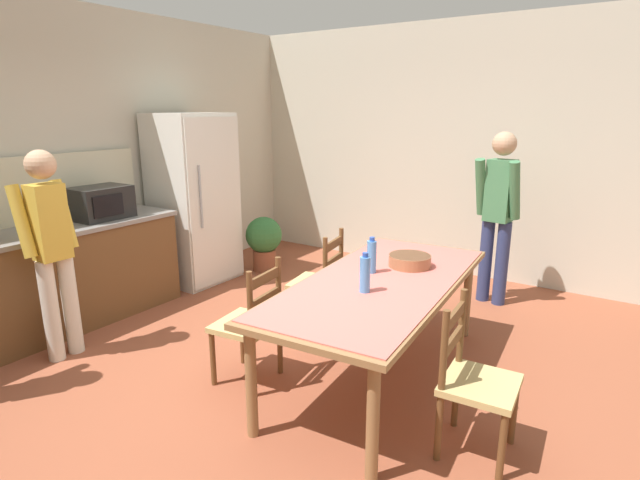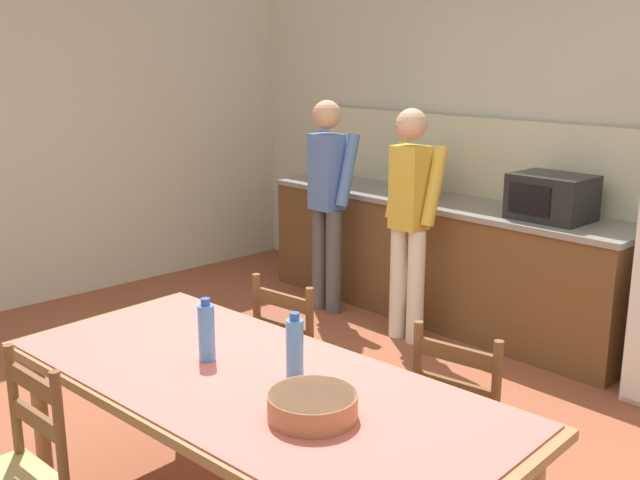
{
  "view_description": "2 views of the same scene",
  "coord_description": "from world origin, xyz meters",
  "px_view_note": "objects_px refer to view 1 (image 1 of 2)",
  "views": [
    {
      "loc": [
        -2.53,
        -2.05,
        1.93
      ],
      "look_at": [
        0.45,
        -0.07,
        0.99
      ],
      "focal_mm": 28.0,
      "sensor_mm": 36.0,
      "label": 1
    },
    {
      "loc": [
        2.65,
        -2.23,
        2.01
      ],
      "look_at": [
        0.24,
        0.03,
        1.18
      ],
      "focal_mm": 42.0,
      "sensor_mm": 36.0,
      "label": 2
    }
  ],
  "objects_px": {
    "serving_bowl": "(410,260)",
    "potted_plant": "(264,240)",
    "chair_side_far_right": "(319,282)",
    "bottle_off_centre": "(372,256)",
    "bottle_near_centre": "(365,274)",
    "chair_side_near_left": "(474,381)",
    "refrigerator": "(194,199)",
    "person_by_table": "(498,210)",
    "person_at_counter": "(51,245)",
    "chair_side_far_left": "(250,324)",
    "microwave": "(101,203)",
    "dining_table": "(380,289)"
  },
  "relations": [
    {
      "from": "chair_side_far_right",
      "to": "serving_bowl",
      "type": "bearing_deg",
      "value": 77.0
    },
    {
      "from": "bottle_off_centre",
      "to": "serving_bowl",
      "type": "relative_size",
      "value": 0.84
    },
    {
      "from": "chair_side_near_left",
      "to": "microwave",
      "type": "bearing_deg",
      "value": 84.36
    },
    {
      "from": "serving_bowl",
      "to": "chair_side_far_right",
      "type": "height_order",
      "value": "chair_side_far_right"
    },
    {
      "from": "bottle_off_centre",
      "to": "person_by_table",
      "type": "height_order",
      "value": "person_by_table"
    },
    {
      "from": "refrigerator",
      "to": "chair_side_far_right",
      "type": "relative_size",
      "value": 2.07
    },
    {
      "from": "bottle_near_centre",
      "to": "person_at_counter",
      "type": "distance_m",
      "value": 2.42
    },
    {
      "from": "bottle_near_centre",
      "to": "potted_plant",
      "type": "distance_m",
      "value": 2.97
    },
    {
      "from": "serving_bowl",
      "to": "chair_side_near_left",
      "type": "height_order",
      "value": "chair_side_near_left"
    },
    {
      "from": "bottle_near_centre",
      "to": "chair_side_near_left",
      "type": "bearing_deg",
      "value": -101.54
    },
    {
      "from": "dining_table",
      "to": "refrigerator",
      "type": "bearing_deg",
      "value": 73.79
    },
    {
      "from": "chair_side_far_left",
      "to": "chair_side_near_left",
      "type": "bearing_deg",
      "value": 87.37
    },
    {
      "from": "chair_side_far_left",
      "to": "person_by_table",
      "type": "distance_m",
      "value": 2.77
    },
    {
      "from": "person_by_table",
      "to": "chair_side_far_right",
      "type": "bearing_deg",
      "value": -27.39
    },
    {
      "from": "dining_table",
      "to": "serving_bowl",
      "type": "xyz_separation_m",
      "value": [
        0.4,
        -0.04,
        0.12
      ]
    },
    {
      "from": "chair_side_far_left",
      "to": "person_at_counter",
      "type": "bearing_deg",
      "value": -77.01
    },
    {
      "from": "dining_table",
      "to": "serving_bowl",
      "type": "distance_m",
      "value": 0.42
    },
    {
      "from": "microwave",
      "to": "serving_bowl",
      "type": "distance_m",
      "value": 2.92
    },
    {
      "from": "bottle_near_centre",
      "to": "chair_side_far_left",
      "type": "bearing_deg",
      "value": 110.11
    },
    {
      "from": "chair_side_far_right",
      "to": "bottle_off_centre",
      "type": "bearing_deg",
      "value": 53.84
    },
    {
      "from": "refrigerator",
      "to": "potted_plant",
      "type": "bearing_deg",
      "value": -32.34
    },
    {
      "from": "person_at_counter",
      "to": "bottle_near_centre",
      "type": "bearing_deg",
      "value": -160.03
    },
    {
      "from": "serving_bowl",
      "to": "potted_plant",
      "type": "distance_m",
      "value": 2.64
    },
    {
      "from": "person_at_counter",
      "to": "refrigerator",
      "type": "bearing_deg",
      "value": -75.28
    },
    {
      "from": "person_by_table",
      "to": "potted_plant",
      "type": "relative_size",
      "value": 2.58
    },
    {
      "from": "bottle_off_centre",
      "to": "microwave",
      "type": "bearing_deg",
      "value": 99.29
    },
    {
      "from": "bottle_near_centre",
      "to": "chair_side_far_left",
      "type": "distance_m",
      "value": 0.93
    },
    {
      "from": "chair_side_far_left",
      "to": "person_at_counter",
      "type": "height_order",
      "value": "person_at_counter"
    },
    {
      "from": "microwave",
      "to": "person_by_table",
      "type": "relative_size",
      "value": 0.29
    },
    {
      "from": "microwave",
      "to": "bottle_off_centre",
      "type": "bearing_deg",
      "value": -80.71
    },
    {
      "from": "chair_side_near_left",
      "to": "bottle_off_centre",
      "type": "bearing_deg",
      "value": 56.4
    },
    {
      "from": "bottle_off_centre",
      "to": "chair_side_near_left",
      "type": "distance_m",
      "value": 1.18
    },
    {
      "from": "chair_side_far_right",
      "to": "person_at_counter",
      "type": "height_order",
      "value": "person_at_counter"
    },
    {
      "from": "serving_bowl",
      "to": "person_at_counter",
      "type": "xyz_separation_m",
      "value": [
        -1.5,
        2.29,
        0.11
      ]
    },
    {
      "from": "chair_side_far_left",
      "to": "chair_side_far_right",
      "type": "distance_m",
      "value": 1.01
    },
    {
      "from": "chair_side_near_left",
      "to": "chair_side_far_right",
      "type": "xyz_separation_m",
      "value": [
        0.89,
        1.64,
        0.0
      ]
    },
    {
      "from": "bottle_off_centre",
      "to": "bottle_near_centre",
      "type": "bearing_deg",
      "value": -158.19
    },
    {
      "from": "chair_side_near_left",
      "to": "chair_side_far_left",
      "type": "relative_size",
      "value": 1.0
    },
    {
      "from": "bottle_off_centre",
      "to": "chair_side_far_left",
      "type": "xyz_separation_m",
      "value": [
        -0.66,
        0.61,
        -0.44
      ]
    },
    {
      "from": "chair_side_far_left",
      "to": "potted_plant",
      "type": "height_order",
      "value": "chair_side_far_left"
    },
    {
      "from": "person_at_counter",
      "to": "person_by_table",
      "type": "relative_size",
      "value": 0.96
    },
    {
      "from": "person_by_table",
      "to": "chair_side_far_left",
      "type": "bearing_deg",
      "value": -13.49
    },
    {
      "from": "microwave",
      "to": "potted_plant",
      "type": "distance_m",
      "value": 1.99
    },
    {
      "from": "refrigerator",
      "to": "serving_bowl",
      "type": "distance_m",
      "value": 2.83
    },
    {
      "from": "bottle_off_centre",
      "to": "chair_side_far_left",
      "type": "bearing_deg",
      "value": 137.13
    },
    {
      "from": "serving_bowl",
      "to": "chair_side_far_left",
      "type": "xyz_separation_m",
      "value": [
        -0.95,
        0.79,
        -0.37
      ]
    },
    {
      "from": "refrigerator",
      "to": "chair_side_near_left",
      "type": "xyz_separation_m",
      "value": [
        -1.24,
        -3.57,
        -0.5
      ]
    },
    {
      "from": "bottle_off_centre",
      "to": "chair_side_far_left",
      "type": "relative_size",
      "value": 0.3
    },
    {
      "from": "refrigerator",
      "to": "chair_side_far_left",
      "type": "distance_m",
      "value": 2.47
    },
    {
      "from": "microwave",
      "to": "person_at_counter",
      "type": "distance_m",
      "value": 0.94
    }
  ]
}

